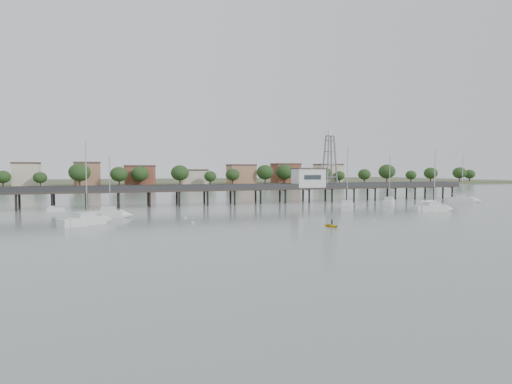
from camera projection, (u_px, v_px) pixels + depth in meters
ground_plane at (346, 243)px, 51.70m from camera, size 500.00×500.00×0.00m
pier at (219, 190)px, 107.93m from camera, size 150.00×5.00×5.50m
pier_building at (308, 178)px, 116.17m from camera, size 8.40×5.40×5.30m
lattice_tower at (330, 161)px, 118.12m from camera, size 3.20×3.20×15.50m
sailboat_c at (347, 206)px, 95.58m from camera, size 7.17×9.04×14.90m
sailboat_a at (92, 220)px, 69.16m from camera, size 8.37×7.06×14.09m
sailboat_d at (438, 208)px, 90.59m from camera, size 8.48×3.55×13.59m
sailboat_b at (114, 214)px, 78.44m from camera, size 7.50×3.62×12.03m
sailboat_e at (466, 200)px, 115.65m from camera, size 8.05×7.24×13.88m
sailboat_f at (390, 202)px, 106.89m from camera, size 7.11×7.28×13.06m
white_tender at (55, 210)px, 89.67m from camera, size 3.61×1.73×1.37m
yellow_dinghy at (332, 227)px, 65.93m from camera, size 2.06×0.76×2.83m
dinghy_occupant at (332, 227)px, 65.93m from camera, size 0.54×1.07×0.24m
mooring_buoys at (318, 215)px, 82.82m from camera, size 50.67×28.40×0.39m
far_shore at (149, 182)px, 277.09m from camera, size 500.00×170.00×10.40m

